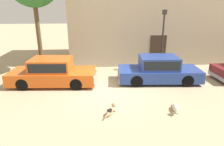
{
  "coord_description": "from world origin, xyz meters",
  "views": [
    {
      "loc": [
        -0.48,
        -8.64,
        3.92
      ],
      "look_at": [
        0.21,
        0.2,
        0.9
      ],
      "focal_mm": 31.56,
      "sensor_mm": 36.0,
      "label": 1
    }
  ],
  "objects_px": {
    "stray_dog_tan": "(176,108)",
    "street_lamp": "(163,33)",
    "stray_dog_spotted": "(111,110)",
    "parked_sedan_nearest": "(53,72)",
    "parked_sedan_second": "(159,69)"
  },
  "relations": [
    {
      "from": "parked_sedan_nearest",
      "to": "parked_sedan_second",
      "type": "distance_m",
      "value": 5.61
    },
    {
      "from": "street_lamp",
      "to": "parked_sedan_nearest",
      "type": "bearing_deg",
      "value": -163.52
    },
    {
      "from": "street_lamp",
      "to": "stray_dog_tan",
      "type": "bearing_deg",
      "value": -101.0
    },
    {
      "from": "parked_sedan_nearest",
      "to": "street_lamp",
      "type": "xyz_separation_m",
      "value": [
        6.34,
        1.87,
        1.7
      ]
    },
    {
      "from": "parked_sedan_nearest",
      "to": "street_lamp",
      "type": "height_order",
      "value": "street_lamp"
    },
    {
      "from": "parked_sedan_nearest",
      "to": "stray_dog_tan",
      "type": "relative_size",
      "value": 4.74
    },
    {
      "from": "parked_sedan_nearest",
      "to": "parked_sedan_second",
      "type": "bearing_deg",
      "value": 3.32
    },
    {
      "from": "stray_dog_tan",
      "to": "street_lamp",
      "type": "height_order",
      "value": "street_lamp"
    },
    {
      "from": "street_lamp",
      "to": "stray_dog_spotted",
      "type": "bearing_deg",
      "value": -124.64
    },
    {
      "from": "parked_sedan_second",
      "to": "stray_dog_spotted",
      "type": "relative_size",
      "value": 4.98
    },
    {
      "from": "parked_sedan_nearest",
      "to": "parked_sedan_second",
      "type": "height_order",
      "value": "parked_sedan_second"
    },
    {
      "from": "stray_dog_spotted",
      "to": "parked_sedan_nearest",
      "type": "bearing_deg",
      "value": 67.88
    },
    {
      "from": "stray_dog_tan",
      "to": "parked_sedan_nearest",
      "type": "bearing_deg",
      "value": -104.03
    },
    {
      "from": "stray_dog_spotted",
      "to": "street_lamp",
      "type": "bearing_deg",
      "value": -7.49
    },
    {
      "from": "parked_sedan_second",
      "to": "stray_dog_tan",
      "type": "distance_m",
      "value": 3.28
    }
  ]
}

